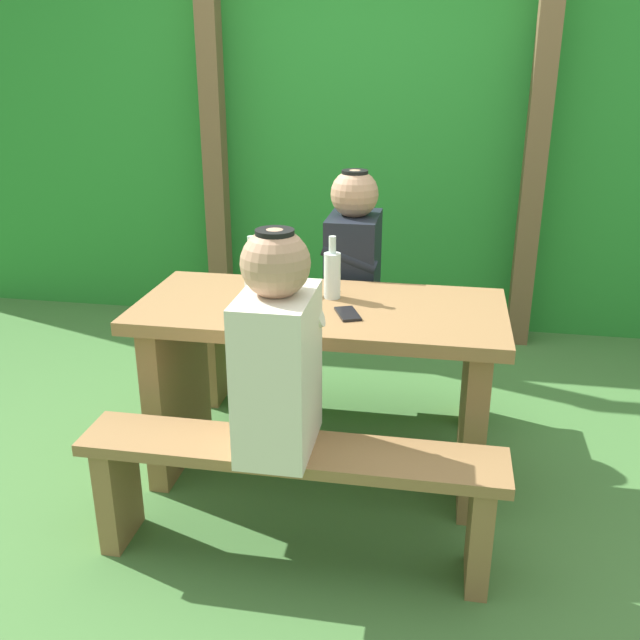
{
  "coord_description": "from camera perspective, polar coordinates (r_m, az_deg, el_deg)",
  "views": [
    {
      "loc": [
        0.45,
        -2.49,
        1.64
      ],
      "look_at": [
        0.0,
        0.0,
        0.67
      ],
      "focal_mm": 39.72,
      "sensor_mm": 36.0,
      "label": 1
    }
  ],
  "objects": [
    {
      "name": "bottle_right",
      "position": [
        2.74,
        0.99,
        3.75
      ],
      "size": [
        0.07,
        0.07,
        0.25
      ],
      "color": "silver",
      "rests_on": "picnic_table"
    },
    {
      "name": "bottle_left",
      "position": [
        2.74,
        -5.45,
        3.66
      ],
      "size": [
        0.07,
        0.07,
        0.25
      ],
      "color": "silver",
      "rests_on": "picnic_table"
    },
    {
      "name": "hedge_backdrop",
      "position": [
        4.78,
        4.86,
        13.86
      ],
      "size": [
        6.4,
        0.96,
        2.11
      ],
      "primitive_type": "cube",
      "color": "#28842E",
      "rests_on": "ground_plane"
    },
    {
      "name": "person_black_coat",
      "position": [
        3.19,
        2.7,
        5.11
      ],
      "size": [
        0.25,
        0.35,
        0.72
      ],
      "color": "black",
      "rests_on": "bench_far"
    },
    {
      "name": "cell_phone",
      "position": [
        2.59,
        2.24,
        0.5
      ],
      "size": [
        0.12,
        0.16,
        0.01
      ],
      "primitive_type": "cube",
      "rotation": [
        0.0,
        0.0,
        0.39
      ],
      "color": "black",
      "rests_on": "picnic_table"
    },
    {
      "name": "ground_plane",
      "position": [
        3.02,
        0.0,
        -11.95
      ],
      "size": [
        12.0,
        12.0,
        0.0
      ],
      "primitive_type": "plane",
      "color": "#457439"
    },
    {
      "name": "picnic_table",
      "position": [
        2.78,
        0.0,
        -3.3
      ],
      "size": [
        1.4,
        0.64,
        0.73
      ],
      "color": "olive",
      "rests_on": "ground_plane"
    },
    {
      "name": "bench_far",
      "position": [
        3.35,
        1.66,
        -2.34
      ],
      "size": [
        1.4,
        0.24,
        0.44
      ],
      "color": "olive",
      "rests_on": "ground_plane"
    },
    {
      "name": "person_white_shirt",
      "position": [
        2.18,
        -3.43,
        -2.55
      ],
      "size": [
        0.25,
        0.35,
        0.72
      ],
      "color": "silver",
      "rests_on": "bench_near"
    },
    {
      "name": "pergola_post_right",
      "position": [
        4.13,
        16.99,
        12.61
      ],
      "size": [
        0.12,
        0.12,
        2.2
      ],
      "primitive_type": "cube",
      "color": "brown",
      "rests_on": "ground_plane"
    },
    {
      "name": "drinking_glass",
      "position": [
        2.8,
        -1.86,
        2.94
      ],
      "size": [
        0.07,
        0.07,
        0.09
      ],
      "primitive_type": "cylinder",
      "color": "silver",
      "rests_on": "picnic_table"
    },
    {
      "name": "bench_near",
      "position": [
        2.39,
        -2.38,
        -12.68
      ],
      "size": [
        1.4,
        0.24,
        0.44
      ],
      "color": "olive",
      "rests_on": "ground_plane"
    },
    {
      "name": "pergola_post_left",
      "position": [
        4.33,
        -8.5,
        13.6
      ],
      "size": [
        0.12,
        0.12,
        2.2
      ],
      "primitive_type": "cube",
      "color": "brown",
      "rests_on": "ground_plane"
    }
  ]
}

